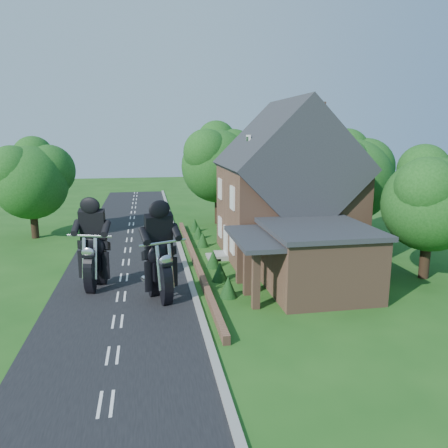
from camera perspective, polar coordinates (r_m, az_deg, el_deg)
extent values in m
plane|color=#1C4C15|center=(22.83, -13.29, -9.23)|extent=(120.00, 120.00, 0.00)
cube|color=black|center=(22.83, -13.29, -9.21)|extent=(7.00, 80.00, 0.02)
cube|color=gray|center=(22.87, -4.02, -8.73)|extent=(0.30, 80.00, 0.12)
cube|color=brown|center=(27.60, -3.81, -4.78)|extent=(0.30, 22.00, 0.40)
cube|color=brown|center=(29.20, 8.08, 1.71)|extent=(8.00, 8.00, 6.00)
cube|color=#26282D|center=(28.83, 8.25, 7.58)|extent=(8.48, 8.64, 8.48)
cube|color=brown|center=(29.46, 12.25, 13.76)|extent=(0.60, 0.90, 1.60)
cube|color=white|center=(28.05, 3.21, 10.64)|extent=(0.12, 0.80, 0.90)
cube|color=black|center=(28.04, 3.09, 10.64)|extent=(0.04, 0.55, 0.65)
cube|color=white|center=(28.63, 0.21, -2.37)|extent=(0.10, 1.10, 2.10)
cube|color=gray|center=(28.81, -0.46, -4.14)|extent=(0.80, 1.60, 0.30)
cube|color=gray|center=(28.75, -1.44, -4.33)|extent=(0.80, 1.60, 0.15)
cube|color=white|center=(26.40, 1.07, -2.37)|extent=(0.10, 1.10, 1.40)
cube|color=black|center=(26.39, 1.03, -2.38)|extent=(0.04, 0.92, 1.22)
cube|color=white|center=(30.61, -0.53, -0.38)|extent=(0.10, 1.10, 1.40)
cube|color=black|center=(30.61, -0.57, -0.38)|extent=(0.04, 0.92, 1.22)
cube|color=white|center=(25.87, 1.09, 3.43)|extent=(0.10, 1.10, 1.40)
cube|color=black|center=(25.86, 1.05, 3.43)|extent=(0.04, 0.92, 1.22)
cube|color=white|center=(30.15, -0.54, 4.64)|extent=(0.10, 1.10, 1.40)
cube|color=black|center=(30.15, -0.58, 4.64)|extent=(0.04, 0.92, 1.22)
cube|color=brown|center=(23.14, 12.03, -4.70)|extent=(5.00, 5.60, 3.20)
cube|color=#26282D|center=(22.71, 12.22, -0.54)|extent=(5.30, 5.94, 0.24)
cube|color=#26282D|center=(21.82, 4.61, -1.81)|extent=(2.60, 5.32, 0.22)
cube|color=brown|center=(20.44, 4.19, -7.29)|extent=(0.35, 0.35, 2.80)
cube|color=brown|center=(22.10, 3.03, -5.78)|extent=(0.35, 0.35, 2.80)
cube|color=brown|center=(23.78, 2.05, -4.49)|extent=(0.35, 0.35, 2.80)
cylinder|color=black|center=(27.20, 25.19, -3.54)|extent=(0.56, 0.56, 2.80)
sphere|color=#164714|center=(26.65, 25.72, 2.35)|extent=(5.20, 5.20, 5.20)
sphere|color=#164714|center=(27.65, 27.22, 4.15)|extent=(3.74, 3.74, 3.74)
sphere|color=#164714|center=(25.36, 25.28, 4.34)|extent=(3.22, 3.22, 3.22)
sphere|color=#164714|center=(27.35, 24.97, 6.48)|extent=(2.86, 2.86, 2.86)
cylinder|color=black|center=(34.02, 16.33, 0.21)|extent=(0.56, 0.56, 3.00)
sphere|color=#164714|center=(33.55, 16.65, 5.49)|extent=(6.00, 6.00, 6.00)
sphere|color=#164714|center=(34.63, 18.30, 7.07)|extent=(4.32, 4.32, 4.32)
sphere|color=#164714|center=(32.18, 15.81, 7.43)|extent=(3.72, 3.72, 3.72)
sphere|color=#164714|center=(34.52, 16.11, 9.18)|extent=(3.30, 3.30, 3.30)
cylinder|color=black|center=(39.85, 8.36, 2.66)|extent=(0.56, 0.56, 3.60)
sphere|color=#164714|center=(39.43, 8.53, 8.09)|extent=(7.20, 7.20, 7.20)
sphere|color=#164714|center=(40.59, 10.45, 9.66)|extent=(5.18, 5.18, 5.18)
sphere|color=#164714|center=(37.95, 7.29, 10.16)|extent=(4.46, 4.46, 4.46)
sphere|color=#164714|center=(40.75, 8.12, 11.77)|extent=(3.96, 3.96, 3.96)
cylinder|color=black|center=(39.37, -0.43, 2.53)|extent=(0.56, 0.56, 3.40)
sphere|color=#164714|center=(38.96, -0.44, 7.56)|extent=(6.40, 6.40, 6.40)
sphere|color=#164714|center=(39.79, 1.47, 9.03)|extent=(4.61, 4.61, 4.61)
sphere|color=#164714|center=(37.76, -1.89, 9.36)|extent=(3.97, 3.97, 3.97)
sphere|color=#164714|center=(40.13, -0.61, 10.88)|extent=(3.52, 3.52, 3.52)
cylinder|color=black|center=(36.91, -23.19, 0.45)|extent=(0.56, 0.56, 2.80)
sphere|color=#164714|center=(36.49, -23.57, 4.98)|extent=(5.60, 5.60, 5.60)
sphere|color=#164714|center=(36.69, -21.55, 6.49)|extent=(4.03, 4.03, 4.03)
sphere|color=#164714|center=(35.82, -25.55, 6.51)|extent=(3.47, 3.47, 3.47)
sphere|color=#164714|center=(37.40, -23.28, 8.17)|extent=(3.08, 3.08, 3.08)
cone|color=#103411|center=(21.99, 0.56, -8.20)|extent=(0.90, 0.90, 1.10)
cone|color=#103411|center=(24.32, -0.53, -6.21)|extent=(0.90, 0.90, 1.10)
cone|color=#103411|center=(26.68, -1.43, -4.56)|extent=(0.90, 0.90, 1.10)
cone|color=#103411|center=(31.46, -2.82, -2.02)|extent=(0.90, 0.90, 1.10)
cone|color=#103411|center=(33.87, -3.36, -1.02)|extent=(0.90, 0.90, 1.10)
cone|color=#103411|center=(36.30, -3.83, -0.15)|extent=(0.90, 0.90, 1.10)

